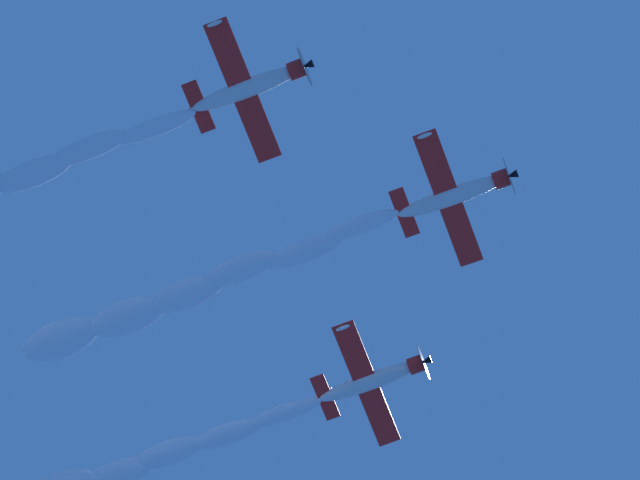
% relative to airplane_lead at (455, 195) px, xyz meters
% --- Properties ---
extents(airplane_lead, '(7.90, 8.12, 2.88)m').
position_rel_airplane_lead_xyz_m(airplane_lead, '(0.00, 0.00, 0.00)').
color(airplane_lead, silver).
extents(airplane_left_wingman, '(7.97, 8.11, 2.76)m').
position_rel_airplane_lead_xyz_m(airplane_left_wingman, '(-14.74, 1.33, 0.53)').
color(airplane_left_wingman, silver).
extents(airplane_right_wingman, '(7.95, 8.12, 2.74)m').
position_rel_airplane_lead_xyz_m(airplane_right_wingman, '(0.78, -15.36, -0.50)').
color(airplane_right_wingman, silver).
extents(smoke_trail_lead, '(21.71, 20.04, 2.67)m').
position_rel_airplane_lead_xyz_m(smoke_trail_lead, '(-15.35, -14.29, -0.18)').
color(smoke_trail_lead, white).
extents(smoke_trail_left_wingman, '(20.85, 19.74, 2.63)m').
position_rel_airplane_lead_xyz_m(smoke_trail_left_wingman, '(-30.11, -12.88, 0.48)').
color(smoke_trail_left_wingman, white).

